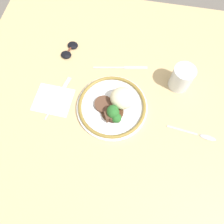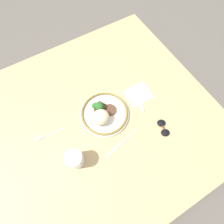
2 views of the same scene
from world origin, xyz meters
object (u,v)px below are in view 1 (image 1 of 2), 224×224
object	(u,v)px
sunglasses	(70,50)
juice_glass	(181,78)
spoon	(201,136)
fork	(60,93)
knife	(122,68)
plate	(114,105)

from	to	relation	value
sunglasses	juice_glass	bearing A→B (deg)	6.03
spoon	sunglasses	distance (m)	0.60
fork	spoon	bearing A→B (deg)	-84.55
fork	sunglasses	xyz separation A→B (m)	(-0.02, 0.20, 0.00)
knife	spoon	bearing A→B (deg)	-46.31
juice_glass	plate	bearing A→B (deg)	-147.61
plate	fork	distance (m)	0.21
juice_glass	spoon	xyz separation A→B (m)	(0.09, -0.19, -0.04)
juice_glass	sunglasses	distance (m)	0.46
plate	sunglasses	bearing A→B (deg)	135.93
juice_glass	fork	xyz separation A→B (m)	(-0.43, -0.12, -0.04)
knife	sunglasses	xyz separation A→B (m)	(-0.23, 0.04, 0.01)
spoon	knife	bearing A→B (deg)	150.93
fork	sunglasses	size ratio (longest dim) A/B	1.88
juice_glass	fork	world-z (taller)	juice_glass
fork	knife	size ratio (longest dim) A/B	0.88
plate	juice_glass	world-z (taller)	juice_glass
juice_glass	spoon	world-z (taller)	juice_glass
spoon	sunglasses	xyz separation A→B (m)	(-0.54, 0.27, 0.01)
plate	spoon	distance (m)	0.32
plate	sunglasses	distance (m)	0.31
knife	spoon	distance (m)	0.39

